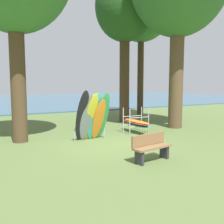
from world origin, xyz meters
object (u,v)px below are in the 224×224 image
Objects in this scene: tree_mid_behind at (125,10)px; leaning_board_pile at (92,117)px; park_bench at (151,147)px; tree_far_right_back at (141,4)px; board_storage_rack at (136,123)px.

tree_mid_behind is 4.24× the size of leaning_board_pile.
tree_mid_behind is 10.64m from park_bench.
park_bench is at bearing -123.07° from tree_far_right_back.
board_storage_rack is at bearing -112.46° from tree_mid_behind.
tree_far_right_back is at bearing 53.22° from board_storage_rack.
tree_far_right_back reaches higher than board_storage_rack.
tree_mid_behind is 7.49m from board_storage_rack.
tree_far_right_back is 13.10m from park_bench.
leaning_board_pile reaches higher than park_bench.
tree_mid_behind reaches higher than board_storage_rack.
tree_mid_behind reaches higher than park_bench.
tree_far_right_back is at bearing 41.17° from leaning_board_pile.
leaning_board_pile is 2.76m from board_storage_rack.
board_storage_rack is (-1.44, -3.49, -6.46)m from tree_mid_behind.
tree_far_right_back is 7.38× the size of park_bench.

